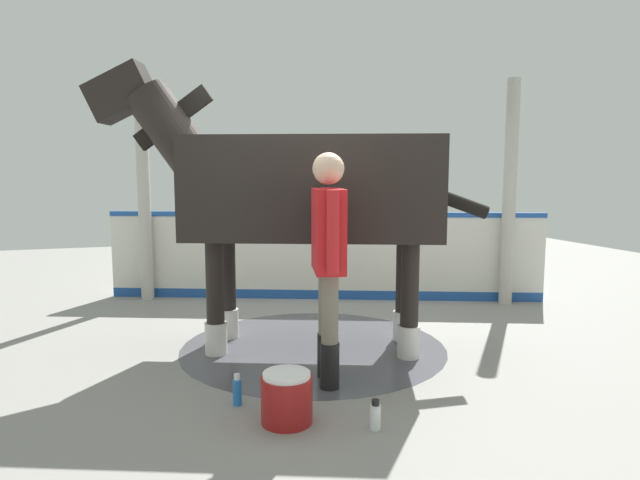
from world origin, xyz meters
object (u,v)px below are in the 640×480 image
Objects in this scene: handler at (328,250)px; horse at (299,190)px; bottle_shampoo at (375,416)px; bottle_spray at (237,391)px; wash_bucket at (287,398)px.

horse is at bearing 100.63° from handler.
bottle_spray is at bearing 51.61° from bottle_shampoo.
handler is 7.86× the size of bottle_spray.
bottle_spray is (-1.14, 0.76, -1.37)m from horse.
horse reaches higher than bottle_shampoo.
horse is 1.94m from bottle_spray.
handler reaches higher than wash_bucket.
bottle_shampoo is 1.01m from bottle_spray.
bottle_spray is (0.63, 0.79, 0.01)m from bottle_shampoo.
wash_bucket is at bearing -117.35° from handler.
wash_bucket is 0.46m from bottle_spray.
bottle_shampoo is at bearing 111.10° from horse.
handler is 9.02× the size of bottle_shampoo.
bottle_spray is (-0.22, 0.74, -0.94)m from handler.
handler is at bearing -38.92° from wash_bucket.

